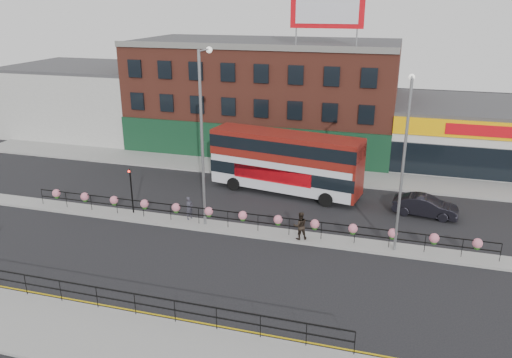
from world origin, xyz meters
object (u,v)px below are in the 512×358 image
(pedestrian_a, at_px, (189,208))
(lamp_column_east, at_px, (404,151))
(car, at_px, (425,206))
(lamp_column_west, at_px, (203,124))
(pedestrian_b, at_px, (300,226))
(double_decker_bus, at_px, (286,157))

(pedestrian_a, relative_size, lamp_column_east, 0.16)
(car, xyz_separation_m, lamp_column_west, (-13.78, -5.44, 6.01))
(car, distance_m, lamp_column_west, 15.98)
(pedestrian_a, bearing_deg, pedestrian_b, -75.10)
(pedestrian_a, xyz_separation_m, lamp_column_east, (13.22, -0.45, 5.12))
(pedestrian_a, bearing_deg, double_decker_bus, -14.12)
(pedestrian_a, xyz_separation_m, lamp_column_west, (1.28, -0.17, 5.79))
(car, relative_size, pedestrian_b, 2.51)
(double_decker_bus, height_order, pedestrian_a, double_decker_bus)
(double_decker_bus, xyz_separation_m, lamp_column_west, (-3.65, -7.04, 3.87))
(lamp_column_west, relative_size, lamp_column_east, 1.11)
(pedestrian_b, bearing_deg, lamp_column_west, -30.88)
(car, relative_size, lamp_column_east, 0.44)
(pedestrian_a, bearing_deg, lamp_column_east, -70.43)
(double_decker_bus, bearing_deg, lamp_column_east, -41.40)
(lamp_column_east, bearing_deg, car, 72.21)
(car, distance_m, pedestrian_b, 9.64)
(pedestrian_b, distance_m, lamp_column_west, 8.56)
(car, height_order, pedestrian_a, pedestrian_a)
(pedestrian_a, distance_m, pedestrian_b, 7.69)
(double_decker_bus, bearing_deg, pedestrian_a, -125.65)
(lamp_column_west, height_order, lamp_column_east, lamp_column_west)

